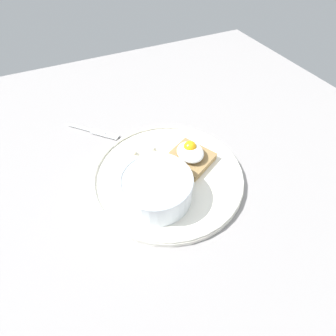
% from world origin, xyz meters
% --- Properties ---
extents(ground_plane, '(1.20, 1.20, 0.02)m').
position_xyz_m(ground_plane, '(0.00, 0.00, 0.01)').
color(ground_plane, gray).
rests_on(ground_plane, ground).
extents(plate, '(0.31, 0.31, 0.02)m').
position_xyz_m(plate, '(0.00, 0.00, 0.03)').
color(plate, silver).
rests_on(plate, ground_plane).
extents(oatmeal_bowl, '(0.13, 0.13, 0.05)m').
position_xyz_m(oatmeal_bowl, '(-0.04, 0.04, 0.06)').
color(oatmeal_bowl, white).
rests_on(oatmeal_bowl, plate).
extents(toast_slice, '(0.11, 0.11, 0.02)m').
position_xyz_m(toast_slice, '(0.01, -0.06, 0.04)').
color(toast_slice, olive).
rests_on(toast_slice, plate).
extents(poached_egg, '(0.06, 0.05, 0.03)m').
position_xyz_m(poached_egg, '(0.02, -0.06, 0.06)').
color(poached_egg, white).
rests_on(poached_egg, toast_slice).
extents(banana_slice_front, '(0.04, 0.04, 0.01)m').
position_xyz_m(banana_slice_front, '(0.08, 0.05, 0.04)').
color(banana_slice_front, beige).
rests_on(banana_slice_front, plate).
extents(banana_slice_left, '(0.04, 0.04, 0.01)m').
position_xyz_m(banana_slice_left, '(0.05, 0.01, 0.04)').
color(banana_slice_left, beige).
rests_on(banana_slice_left, plate).
extents(banana_slice_back, '(0.03, 0.04, 0.01)m').
position_xyz_m(banana_slice_back, '(0.08, 0.01, 0.04)').
color(banana_slice_back, '#F8F0BF').
rests_on(banana_slice_back, plate).
extents(banana_slice_right, '(0.03, 0.03, 0.01)m').
position_xyz_m(banana_slice_right, '(0.06, 0.05, 0.04)').
color(banana_slice_right, '#EFEEC1').
rests_on(banana_slice_right, plate).
extents(knife, '(0.11, 0.10, 0.01)m').
position_xyz_m(knife, '(0.21, 0.10, 0.02)').
color(knife, silver).
rests_on(knife, ground_plane).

